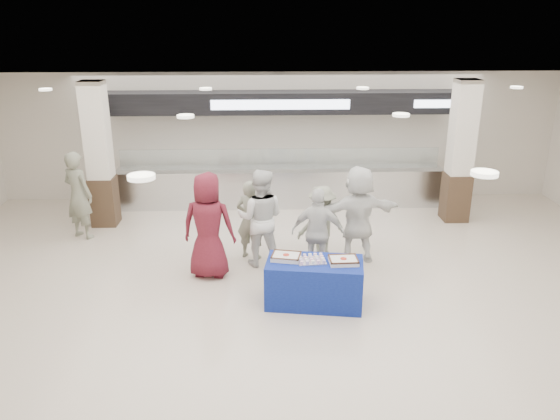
{
  "coord_description": "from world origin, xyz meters",
  "views": [
    {
      "loc": [
        -0.47,
        -7.56,
        4.48
      ],
      "look_at": [
        -0.14,
        1.6,
        1.21
      ],
      "focal_mm": 35.0,
      "sensor_mm": 36.0,
      "label": 1
    }
  ],
  "objects_px": {
    "sheet_cake_left": "(286,256)",
    "civilian_white": "(358,215)",
    "chef_tall": "(261,218)",
    "civilian_maroon": "(208,226)",
    "sheet_cake_right": "(343,260)",
    "soldier_b": "(322,223)",
    "chef_short": "(318,233)",
    "soldier_bg": "(78,195)",
    "soldier_a": "(250,220)",
    "cupcake_tray": "(311,259)",
    "display_table": "(314,283)"
  },
  "relations": [
    {
      "from": "cupcake_tray",
      "to": "soldier_bg",
      "type": "distance_m",
      "value": 5.53
    },
    {
      "from": "soldier_a",
      "to": "display_table",
      "type": "bearing_deg",
      "value": 141.65
    },
    {
      "from": "sheet_cake_right",
      "to": "soldier_b",
      "type": "xyz_separation_m",
      "value": [
        -0.15,
        1.8,
        -0.06
      ]
    },
    {
      "from": "chef_short",
      "to": "soldier_b",
      "type": "distance_m",
      "value": 0.69
    },
    {
      "from": "sheet_cake_left",
      "to": "cupcake_tray",
      "type": "bearing_deg",
      "value": -14.25
    },
    {
      "from": "sheet_cake_left",
      "to": "civilian_white",
      "type": "height_order",
      "value": "civilian_white"
    },
    {
      "from": "sheet_cake_left",
      "to": "chef_tall",
      "type": "relative_size",
      "value": 0.28
    },
    {
      "from": "sheet_cake_right",
      "to": "cupcake_tray",
      "type": "bearing_deg",
      "value": 171.14
    },
    {
      "from": "civilian_maroon",
      "to": "chef_short",
      "type": "height_order",
      "value": "civilian_maroon"
    },
    {
      "from": "civilian_maroon",
      "to": "soldier_bg",
      "type": "xyz_separation_m",
      "value": [
        -2.88,
        1.95,
        -0.03
      ]
    },
    {
      "from": "sheet_cake_right",
      "to": "soldier_a",
      "type": "xyz_separation_m",
      "value": [
        -1.51,
        1.92,
        -0.01
      ]
    },
    {
      "from": "sheet_cake_left",
      "to": "chef_tall",
      "type": "bearing_deg",
      "value": 105.93
    },
    {
      "from": "cupcake_tray",
      "to": "soldier_a",
      "type": "xyz_separation_m",
      "value": [
        -1.01,
        1.84,
        -0.0
      ]
    },
    {
      "from": "sheet_cake_right",
      "to": "civilian_maroon",
      "type": "bearing_deg",
      "value": 152.63
    },
    {
      "from": "chef_short",
      "to": "sheet_cake_right",
      "type": "bearing_deg",
      "value": 116.29
    },
    {
      "from": "civilian_white",
      "to": "civilian_maroon",
      "type": "bearing_deg",
      "value": 0.71
    },
    {
      "from": "sheet_cake_right",
      "to": "cupcake_tray",
      "type": "xyz_separation_m",
      "value": [
        -0.51,
        0.08,
        -0.01
      ]
    },
    {
      "from": "chef_short",
      "to": "civilian_maroon",
      "type": "bearing_deg",
      "value": 11.02
    },
    {
      "from": "soldier_bg",
      "to": "civilian_white",
      "type": "bearing_deg",
      "value": -164.98
    },
    {
      "from": "civilian_maroon",
      "to": "chef_tall",
      "type": "relative_size",
      "value": 1.04
    },
    {
      "from": "cupcake_tray",
      "to": "chef_tall",
      "type": "bearing_deg",
      "value": 117.83
    },
    {
      "from": "soldier_a",
      "to": "soldier_bg",
      "type": "height_order",
      "value": "soldier_bg"
    },
    {
      "from": "soldier_a",
      "to": "civilian_maroon",
      "type": "bearing_deg",
      "value": 67.9
    },
    {
      "from": "civilian_maroon",
      "to": "chef_tall",
      "type": "distance_m",
      "value": 1.03
    },
    {
      "from": "civilian_maroon",
      "to": "chef_tall",
      "type": "xyz_separation_m",
      "value": [
        0.93,
        0.45,
        -0.04
      ]
    },
    {
      "from": "soldier_b",
      "to": "civilian_white",
      "type": "bearing_deg",
      "value": 152.63
    },
    {
      "from": "cupcake_tray",
      "to": "display_table",
      "type": "bearing_deg",
      "value": -16.68
    },
    {
      "from": "chef_short",
      "to": "civilian_white",
      "type": "height_order",
      "value": "civilian_white"
    },
    {
      "from": "sheet_cake_right",
      "to": "soldier_bg",
      "type": "height_order",
      "value": "soldier_bg"
    },
    {
      "from": "civilian_maroon",
      "to": "soldier_bg",
      "type": "bearing_deg",
      "value": -25.03
    },
    {
      "from": "soldier_bg",
      "to": "chef_tall",
      "type": "bearing_deg",
      "value": -172.35
    },
    {
      "from": "display_table",
      "to": "sheet_cake_right",
      "type": "xyz_separation_m",
      "value": [
        0.45,
        -0.06,
        0.42
      ]
    },
    {
      "from": "chef_tall",
      "to": "civilian_maroon",
      "type": "bearing_deg",
      "value": 34.62
    },
    {
      "from": "sheet_cake_left",
      "to": "soldier_a",
      "type": "distance_m",
      "value": 1.84
    },
    {
      "from": "cupcake_tray",
      "to": "civilian_white",
      "type": "bearing_deg",
      "value": 57.74
    },
    {
      "from": "soldier_b",
      "to": "civilian_white",
      "type": "distance_m",
      "value": 0.71
    },
    {
      "from": "sheet_cake_left",
      "to": "chef_tall",
      "type": "xyz_separation_m",
      "value": [
        -0.41,
        1.43,
        0.13
      ]
    },
    {
      "from": "soldier_a",
      "to": "chef_tall",
      "type": "relative_size",
      "value": 0.84
    },
    {
      "from": "civilian_maroon",
      "to": "soldier_a",
      "type": "bearing_deg",
      "value": -125.01
    },
    {
      "from": "sheet_cake_right",
      "to": "chef_short",
      "type": "xyz_separation_m",
      "value": [
        -0.29,
        1.13,
        0.02
      ]
    },
    {
      "from": "display_table",
      "to": "civilian_white",
      "type": "height_order",
      "value": "civilian_white"
    },
    {
      "from": "soldier_bg",
      "to": "civilian_maroon",
      "type": "bearing_deg",
      "value": 175.03
    },
    {
      "from": "civilian_maroon",
      "to": "soldier_a",
      "type": "xyz_separation_m",
      "value": [
        0.73,
        0.76,
        -0.18
      ]
    },
    {
      "from": "cupcake_tray",
      "to": "civilian_maroon",
      "type": "relative_size",
      "value": 0.25
    },
    {
      "from": "sheet_cake_left",
      "to": "soldier_a",
      "type": "height_order",
      "value": "soldier_a"
    },
    {
      "from": "civilian_maroon",
      "to": "chef_tall",
      "type": "height_order",
      "value": "civilian_maroon"
    },
    {
      "from": "cupcake_tray",
      "to": "chef_short",
      "type": "xyz_separation_m",
      "value": [
        0.22,
        1.05,
        0.03
      ]
    },
    {
      "from": "sheet_cake_right",
      "to": "civilian_white",
      "type": "relative_size",
      "value": 0.24
    },
    {
      "from": "soldier_b",
      "to": "sheet_cake_left",
      "type": "bearing_deg",
      "value": 46.72
    },
    {
      "from": "sheet_cake_left",
      "to": "soldier_b",
      "type": "relative_size",
      "value": 0.35
    }
  ]
}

